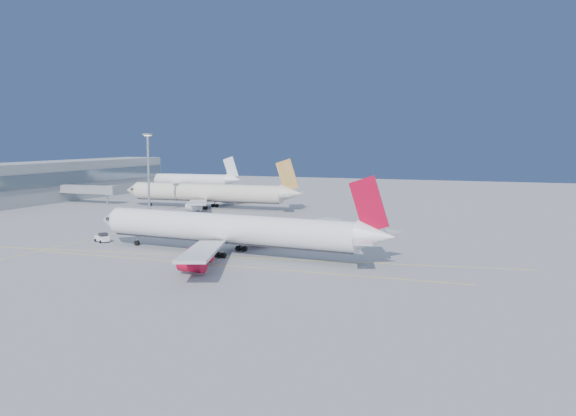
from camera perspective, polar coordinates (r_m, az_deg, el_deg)
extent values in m
plane|color=slate|center=(136.65, -4.61, -3.91)|extent=(500.00, 500.00, 0.00)
cube|color=gray|center=(269.77, -19.10, 2.39)|extent=(18.00, 110.00, 15.00)
cube|color=#3F4C59|center=(263.88, -17.58, 2.69)|extent=(0.40, 107.80, 5.00)
cube|color=gray|center=(247.28, -17.45, 1.59)|extent=(22.00, 3.00, 3.00)
cylinder|color=gray|center=(242.03, -15.76, 0.93)|extent=(0.70, 0.70, 5.20)
cube|color=gray|center=(240.63, -15.39, 1.53)|extent=(3.20, 3.60, 3.40)
cube|color=yellow|center=(122.12, -5.31, -5.13)|extent=(90.00, 0.18, 0.02)
cube|color=yellow|center=(131.34, -5.73, -4.33)|extent=(118.86, 16.88, 0.02)
cube|color=yellow|center=(181.91, -11.95, -1.48)|extent=(0.18, 140.00, 0.02)
cylinder|color=white|center=(133.62, -5.48, -1.82)|extent=(58.09, 11.52, 5.98)
cone|color=white|center=(152.26, -15.50, -1.03)|extent=(5.20, 6.40, 5.98)
cone|color=white|center=(119.77, 7.86, -2.48)|extent=(7.74, 6.35, 5.68)
cube|color=black|center=(150.89, -14.95, -0.84)|extent=(2.19, 5.82, 0.72)
cube|color=#B7B7BC|center=(117.18, -7.62, -3.80)|extent=(15.44, 29.89, 0.57)
cube|color=#B7B7BC|center=(145.81, -0.25, -1.77)|extent=(20.17, 28.28, 0.57)
cube|color=#AC0725|center=(119.53, 7.20, 0.30)|extent=(7.94, 1.23, 10.92)
cylinder|color=gray|center=(147.90, -13.30, -2.59)|extent=(0.25, 0.25, 2.37)
cylinder|color=black|center=(148.09, -13.29, -3.04)|extent=(1.20, 0.83, 1.13)
cylinder|color=gray|center=(130.10, -6.06, -3.65)|extent=(0.33, 0.33, 2.37)
cylinder|color=black|center=(130.31, -6.06, -4.17)|extent=(1.22, 1.03, 1.13)
cylinder|color=gray|center=(137.22, -4.17, -3.12)|extent=(0.33, 0.33, 2.37)
cylinder|color=black|center=(137.41, -4.16, -3.61)|extent=(1.22, 1.03, 1.13)
cylinder|color=#AC0725|center=(124.21, -7.82, -4.13)|extent=(5.18, 3.04, 2.58)
cylinder|color=#AC0725|center=(114.51, -8.53, -5.03)|extent=(5.18, 3.04, 2.58)
cylinder|color=#AC0725|center=(143.31, -2.71, -2.69)|extent=(5.18, 3.04, 2.58)
cylinder|color=#AC0725|center=(149.19, 0.44, -2.33)|extent=(5.18, 3.04, 2.58)
cylinder|color=beige|center=(221.71, -7.25, 1.37)|extent=(54.64, 7.50, 5.97)
cone|color=beige|center=(236.33, -13.68, 1.54)|extent=(4.88, 6.10, 5.97)
cone|color=beige|center=(209.75, 0.34, 1.32)|extent=(7.49, 5.88, 5.67)
cube|color=black|center=(235.21, -13.27, 1.68)|extent=(1.84, 5.72, 0.73)
cube|color=#B7B7BC|center=(204.96, -8.02, 0.50)|extent=(18.38, 28.50, 0.58)
cube|color=#B7B7BC|center=(234.58, -4.34, 1.27)|extent=(17.03, 28.95, 0.58)
cube|color=#CB894B|center=(209.85, -0.07, 2.92)|extent=(8.07, 0.70, 11.09)
cylinder|color=gray|center=(232.82, -12.16, 0.62)|extent=(0.25, 0.25, 2.41)
cylinder|color=black|center=(232.94, -12.16, 0.32)|extent=(1.17, 0.77, 1.15)
cylinder|color=gray|center=(217.80, -7.48, 0.33)|extent=(0.34, 0.34, 2.41)
cylinder|color=black|center=(217.93, -7.48, 0.01)|extent=(1.18, 0.98, 1.15)
cylinder|color=gray|center=(225.38, -6.51, 0.54)|extent=(0.34, 0.34, 2.41)
cylinder|color=black|center=(225.50, -6.51, 0.23)|extent=(1.18, 0.98, 1.15)
cylinder|color=#B7B7BC|center=(209.13, -8.38, 0.07)|extent=(5.10, 2.76, 2.62)
cylinder|color=#B7B7BC|center=(233.31, -5.30, 0.74)|extent=(5.10, 2.76, 2.62)
cylinder|color=white|center=(300.82, -9.62, 2.50)|extent=(48.07, 7.27, 5.36)
cone|color=white|center=(313.94, -13.82, 2.56)|extent=(4.52, 5.53, 5.36)
cone|color=white|center=(288.92, -4.84, 2.53)|extent=(6.90, 5.36, 5.10)
cube|color=black|center=(312.94, -13.54, 2.67)|extent=(1.73, 5.15, 0.67)
cube|color=#B7B7BC|center=(286.08, -10.21, 2.01)|extent=(16.60, 25.11, 0.53)
cube|color=#B7B7BC|center=(311.82, -7.64, 2.39)|extent=(14.92, 25.66, 0.53)
cube|color=silver|center=(289.20, -5.11, 3.59)|extent=(7.38, 0.72, 10.13)
cylinder|color=gray|center=(310.77, -12.81, 1.95)|extent=(0.23, 0.23, 2.20)
cylinder|color=black|center=(310.86, -12.80, 1.75)|extent=(1.08, 0.71, 1.05)
cylinder|color=gray|center=(297.23, -9.79, 1.83)|extent=(0.31, 0.31, 2.20)
cylinder|color=black|center=(297.31, -9.79, 1.62)|extent=(1.09, 0.90, 1.05)
cylinder|color=gray|center=(303.97, -9.11, 1.94)|extent=(0.31, 0.31, 2.20)
cylinder|color=black|center=(304.06, -9.11, 1.73)|extent=(1.09, 0.90, 1.05)
cylinder|color=#B7B7BC|center=(289.77, -10.43, 1.70)|extent=(4.69, 2.58, 2.39)
cylinder|color=#B7B7BC|center=(310.84, -8.30, 2.04)|extent=(4.69, 2.58, 2.39)
cube|color=white|center=(154.83, -16.19, -2.60)|extent=(4.43, 3.66, 1.19)
cube|color=black|center=(154.16, -16.11, -2.30)|extent=(2.21, 2.25, 0.89)
cylinder|color=black|center=(155.76, -16.74, -2.77)|extent=(0.78, 0.64, 0.69)
cylinder|color=black|center=(156.58, -16.04, -2.70)|extent=(0.78, 0.64, 0.69)
cylinder|color=black|center=(153.24, -16.33, -2.90)|extent=(0.78, 0.64, 0.69)
cylinder|color=black|center=(154.08, -15.62, -2.83)|extent=(0.78, 0.64, 0.69)
cylinder|color=gray|center=(204.03, -12.30, 2.85)|extent=(0.70, 0.70, 24.97)
cube|color=gray|center=(203.71, -12.38, 6.42)|extent=(2.20, 2.20, 0.50)
cube|color=white|center=(203.71, -12.38, 6.31)|extent=(1.60, 1.60, 0.25)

